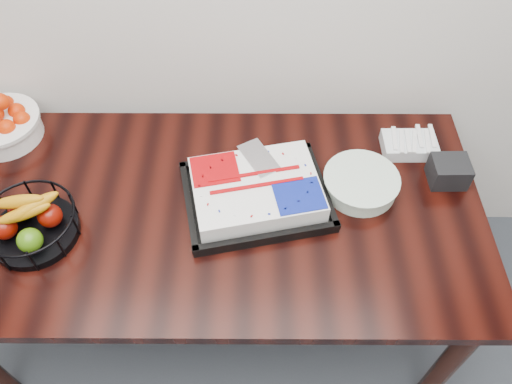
{
  "coord_description": "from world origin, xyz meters",
  "views": [
    {
      "loc": [
        0.15,
        1.02,
        2.07
      ],
      "look_at": [
        0.15,
        2.0,
        0.83
      ],
      "focal_mm": 35.0,
      "sensor_mm": 36.0,
      "label": 1
    }
  ],
  "objects_px": {
    "plate_stack": "(361,183)",
    "napkin_box": "(449,171)",
    "table": "(212,222)",
    "fruit_basket": "(30,223)",
    "cake_tray": "(256,192)"
  },
  "relations": [
    {
      "from": "cake_tray",
      "to": "fruit_basket",
      "type": "distance_m",
      "value": 0.71
    },
    {
      "from": "fruit_basket",
      "to": "plate_stack",
      "type": "bearing_deg",
      "value": 10.25
    },
    {
      "from": "table",
      "to": "fruit_basket",
      "type": "bearing_deg",
      "value": -168.48
    },
    {
      "from": "cake_tray",
      "to": "napkin_box",
      "type": "xyz_separation_m",
      "value": [
        0.65,
        0.09,
        0.0
      ]
    },
    {
      "from": "plate_stack",
      "to": "napkin_box",
      "type": "relative_size",
      "value": 2.06
    },
    {
      "from": "table",
      "to": "fruit_basket",
      "type": "height_order",
      "value": "fruit_basket"
    },
    {
      "from": "fruit_basket",
      "to": "plate_stack",
      "type": "relative_size",
      "value": 1.14
    },
    {
      "from": "table",
      "to": "cake_tray",
      "type": "bearing_deg",
      "value": 11.45
    },
    {
      "from": "napkin_box",
      "to": "table",
      "type": "bearing_deg",
      "value": -171.48
    },
    {
      "from": "fruit_basket",
      "to": "cake_tray",
      "type": "bearing_deg",
      "value": 11.5
    },
    {
      "from": "cake_tray",
      "to": "fruit_basket",
      "type": "bearing_deg",
      "value": -168.5
    },
    {
      "from": "table",
      "to": "napkin_box",
      "type": "xyz_separation_m",
      "value": [
        0.8,
        0.12,
        0.13
      ]
    },
    {
      "from": "table",
      "to": "fruit_basket",
      "type": "relative_size",
      "value": 6.22
    },
    {
      "from": "cake_tray",
      "to": "plate_stack",
      "type": "distance_m",
      "value": 0.35
    },
    {
      "from": "plate_stack",
      "to": "cake_tray",
      "type": "bearing_deg",
      "value": -172.27
    }
  ]
}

